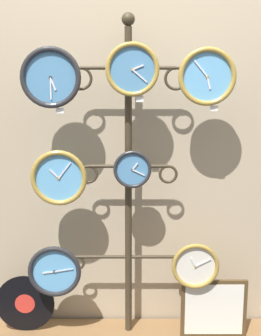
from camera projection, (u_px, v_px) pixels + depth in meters
shop_wall at (131, 102)px, 2.69m from camera, size 4.40×0.04×2.80m
display_stand at (131, 244)px, 2.69m from camera, size 0.69×0.43×1.87m
clock_top_left at (53, 78)px, 2.40m from camera, size 0.32×0.04×0.32m
clock_top_center at (135, 69)px, 2.40m from camera, size 0.28×0.04×0.28m
clock_top_right at (210, 77)px, 2.41m from camera, size 0.30×0.04×0.30m
clock_middle_left at (61, 178)px, 2.52m from camera, size 0.30×0.04×0.30m
clock_middle_center at (135, 169)px, 2.51m from camera, size 0.21×0.04×0.21m
clock_bottom_left at (57, 271)px, 2.61m from camera, size 0.30×0.04×0.30m
clock_bottom_right at (197, 266)px, 2.60m from camera, size 0.27×0.04×0.27m
vinyl_record at (27, 303)px, 2.75m from camera, size 0.35×0.01×0.35m
picture_frame at (216, 309)px, 2.68m from camera, size 0.38×0.02×0.35m
price_tag_upper at (62, 111)px, 2.43m from camera, size 0.04×0.00×0.03m
price_tag_mid at (142, 99)px, 2.43m from camera, size 0.04×0.00×0.03m
price_tag_lower at (216, 108)px, 2.44m from camera, size 0.04×0.00×0.03m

